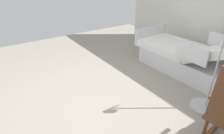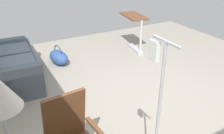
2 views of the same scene
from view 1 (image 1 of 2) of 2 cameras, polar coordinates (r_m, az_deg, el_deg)
ground_plane at (r=2.93m, az=-5.42°, el=-11.71°), size 7.18×7.18×0.00m
hospital_bed at (r=4.01m, az=22.44°, el=2.51°), size 1.06×2.10×1.03m
iv_pole at (r=3.07m, az=27.25°, el=-7.37°), size 0.44×0.44×1.69m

